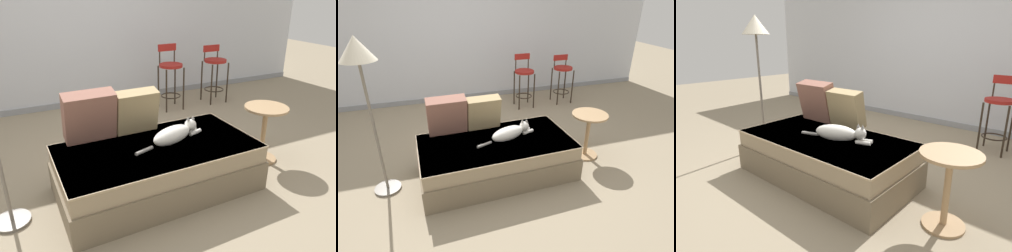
{
  "view_description": "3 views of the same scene",
  "coord_description": "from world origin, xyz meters",
  "views": [
    {
      "loc": [
        -1.03,
        -2.73,
        1.71
      ],
      "look_at": [
        0.15,
        -0.3,
        0.56
      ],
      "focal_mm": 35.0,
      "sensor_mm": 36.0,
      "label": 1
    },
    {
      "loc": [
        -0.73,
        -3.08,
        2.0
      ],
      "look_at": [
        0.15,
        -0.3,
        0.56
      ],
      "focal_mm": 30.0,
      "sensor_mm": 36.0,
      "label": 2
    },
    {
      "loc": [
        1.88,
        -2.22,
        1.34
      ],
      "look_at": [
        0.15,
        -0.3,
        0.56
      ],
      "focal_mm": 30.0,
      "sensor_mm": 36.0,
      "label": 3
    }
  ],
  "objects": [
    {
      "name": "couch",
      "position": [
        0.0,
        -0.4,
        0.22
      ],
      "size": [
        1.77,
        0.97,
        0.44
      ],
      "color": "#766750",
      "rests_on": "ground"
    },
    {
      "name": "throw_pillow_middle",
      "position": [
        -0.05,
        -0.04,
        0.64
      ],
      "size": [
        0.4,
        0.23,
        0.42
      ],
      "color": "tan",
      "rests_on": "couch"
    },
    {
      "name": "wall_back_panel",
      "position": [
        0.0,
        2.25,
        1.3
      ],
      "size": [
        8.0,
        0.1,
        2.6
      ],
      "primitive_type": "cube",
      "color": "silver",
      "rests_on": "ground"
    },
    {
      "name": "throw_pillow_corner",
      "position": [
        -0.49,
        -0.05,
        0.67
      ],
      "size": [
        0.45,
        0.27,
        0.47
      ],
      "color": "#936051",
      "rests_on": "couch"
    },
    {
      "name": "ground_plane",
      "position": [
        0.0,
        0.0,
        0.0
      ],
      "size": [
        16.0,
        16.0,
        0.0
      ],
      "primitive_type": "plane",
      "color": "gray",
      "rests_on": "ground"
    },
    {
      "name": "floor_lamp",
      "position": [
        -1.23,
        -0.33,
        1.38
      ],
      "size": [
        0.32,
        0.32,
        1.64
      ],
      "color": "slate",
      "rests_on": "ground"
    },
    {
      "name": "side_table",
      "position": [
        1.22,
        -0.37,
        0.39
      ],
      "size": [
        0.44,
        0.44,
        0.59
      ],
      "color": "tan",
      "rests_on": "ground"
    },
    {
      "name": "wall_baseboard_trim",
      "position": [
        0.0,
        2.2,
        0.04
      ],
      "size": [
        8.0,
        0.02,
        0.09
      ],
      "primitive_type": "cube",
      "color": "gray",
      "rests_on": "ground"
    },
    {
      "name": "bar_stool_by_doorway",
      "position": [
        1.83,
        1.5,
        0.53
      ],
      "size": [
        0.34,
        0.34,
        0.87
      ],
      "color": "#2D2319",
      "rests_on": "ground"
    },
    {
      "name": "bar_stool_near_window",
      "position": [
        1.06,
        1.5,
        0.54
      ],
      "size": [
        0.34,
        0.34,
        0.94
      ],
      "color": "#2D2319",
      "rests_on": "ground"
    },
    {
      "name": "cat",
      "position": [
        0.17,
        -0.39,
        0.51
      ],
      "size": [
        0.73,
        0.31,
        0.19
      ],
      "color": "white",
      "rests_on": "couch"
    }
  ]
}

